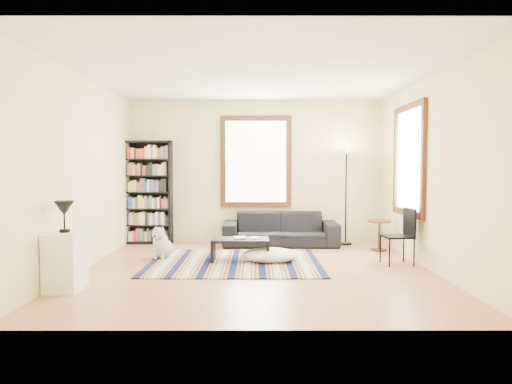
{
  "coord_description": "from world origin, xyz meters",
  "views": [
    {
      "loc": [
        -0.01,
        -6.56,
        1.47
      ],
      "look_at": [
        0.0,
        0.5,
        1.1
      ],
      "focal_mm": 32.0,
      "sensor_mm": 36.0,
      "label": 1
    }
  ],
  "objects_px": {
    "coffee_table": "(240,250)",
    "floor_cushion": "(270,255)",
    "dog": "(163,242)",
    "bookshelf": "(149,192)",
    "white_cabinet": "(65,261)",
    "side_table": "(379,236)",
    "sofa": "(280,229)",
    "floor_lamp": "(346,196)",
    "folding_chair": "(397,236)"
  },
  "relations": [
    {
      "from": "side_table",
      "to": "folding_chair",
      "type": "xyz_separation_m",
      "value": [
        -0.05,
        -1.17,
        0.16
      ]
    },
    {
      "from": "floor_lamp",
      "to": "white_cabinet",
      "type": "xyz_separation_m",
      "value": [
        -4.03,
        -3.27,
        -0.58
      ]
    },
    {
      "from": "folding_chair",
      "to": "dog",
      "type": "distance_m",
      "value": 3.71
    },
    {
      "from": "bookshelf",
      "to": "coffee_table",
      "type": "xyz_separation_m",
      "value": [
        1.85,
        -1.74,
        -0.82
      ]
    },
    {
      "from": "sofa",
      "to": "white_cabinet",
      "type": "distance_m",
      "value": 4.21
    },
    {
      "from": "dog",
      "to": "bookshelf",
      "type": "bearing_deg",
      "value": 122.24
    },
    {
      "from": "folding_chair",
      "to": "bookshelf",
      "type": "bearing_deg",
      "value": 148.65
    },
    {
      "from": "folding_chair",
      "to": "white_cabinet",
      "type": "bearing_deg",
      "value": -168.15
    },
    {
      "from": "coffee_table",
      "to": "floor_lamp",
      "type": "xyz_separation_m",
      "value": [
        1.97,
        1.57,
        0.75
      ]
    },
    {
      "from": "side_table",
      "to": "white_cabinet",
      "type": "height_order",
      "value": "white_cabinet"
    },
    {
      "from": "white_cabinet",
      "to": "sofa",
      "type": "bearing_deg",
      "value": 47.89
    },
    {
      "from": "coffee_table",
      "to": "floor_cushion",
      "type": "height_order",
      "value": "coffee_table"
    },
    {
      "from": "white_cabinet",
      "to": "dog",
      "type": "xyz_separation_m",
      "value": [
        0.78,
        1.94,
        -0.09
      ]
    },
    {
      "from": "coffee_table",
      "to": "folding_chair",
      "type": "relative_size",
      "value": 1.05
    },
    {
      "from": "bookshelf",
      "to": "side_table",
      "type": "relative_size",
      "value": 3.7
    },
    {
      "from": "bookshelf",
      "to": "side_table",
      "type": "distance_m",
      "value": 4.43
    },
    {
      "from": "coffee_table",
      "to": "white_cabinet",
      "type": "distance_m",
      "value": 2.68
    },
    {
      "from": "side_table",
      "to": "dog",
      "type": "height_order",
      "value": "side_table"
    },
    {
      "from": "sofa",
      "to": "coffee_table",
      "type": "relative_size",
      "value": 2.4
    },
    {
      "from": "folding_chair",
      "to": "dog",
      "type": "xyz_separation_m",
      "value": [
        -3.67,
        0.48,
        -0.17
      ]
    },
    {
      "from": "bookshelf",
      "to": "coffee_table",
      "type": "distance_m",
      "value": 2.67
    },
    {
      "from": "sofa",
      "to": "side_table",
      "type": "xyz_separation_m",
      "value": [
        1.74,
        -0.55,
        -0.05
      ]
    },
    {
      "from": "coffee_table",
      "to": "floor_cushion",
      "type": "bearing_deg",
      "value": -7.69
    },
    {
      "from": "sofa",
      "to": "dog",
      "type": "bearing_deg",
      "value": -148.24
    },
    {
      "from": "coffee_table",
      "to": "white_cabinet",
      "type": "height_order",
      "value": "white_cabinet"
    },
    {
      "from": "sofa",
      "to": "side_table",
      "type": "distance_m",
      "value": 1.82
    },
    {
      "from": "dog",
      "to": "floor_cushion",
      "type": "bearing_deg",
      "value": 1.54
    },
    {
      "from": "coffee_table",
      "to": "dog",
      "type": "relative_size",
      "value": 1.72
    },
    {
      "from": "floor_lamp",
      "to": "side_table",
      "type": "xyz_separation_m",
      "value": [
        0.47,
        -0.65,
        -0.66
      ]
    },
    {
      "from": "sofa",
      "to": "floor_lamp",
      "type": "relative_size",
      "value": 1.16
    },
    {
      "from": "floor_lamp",
      "to": "white_cabinet",
      "type": "distance_m",
      "value": 5.22
    },
    {
      "from": "side_table",
      "to": "coffee_table",
      "type": "bearing_deg",
      "value": -159.42
    },
    {
      "from": "bookshelf",
      "to": "white_cabinet",
      "type": "distance_m",
      "value": 3.51
    },
    {
      "from": "sofa",
      "to": "folding_chair",
      "type": "bearing_deg",
      "value": -45.62
    },
    {
      "from": "sofa",
      "to": "dog",
      "type": "xyz_separation_m",
      "value": [
        -1.98,
        -1.23,
        -0.05
      ]
    },
    {
      "from": "floor_cushion",
      "to": "dog",
      "type": "height_order",
      "value": "dog"
    },
    {
      "from": "floor_cushion",
      "to": "folding_chair",
      "type": "xyz_separation_m",
      "value": [
        1.93,
        -0.19,
        0.32
      ]
    },
    {
      "from": "bookshelf",
      "to": "white_cabinet",
      "type": "height_order",
      "value": "bookshelf"
    },
    {
      "from": "sofa",
      "to": "bookshelf",
      "type": "height_order",
      "value": "bookshelf"
    },
    {
      "from": "coffee_table",
      "to": "side_table",
      "type": "xyz_separation_m",
      "value": [
        2.45,
        0.92,
        0.09
      ]
    },
    {
      "from": "floor_cushion",
      "to": "sofa",
      "type": "bearing_deg",
      "value": 80.98
    },
    {
      "from": "floor_lamp",
      "to": "folding_chair",
      "type": "relative_size",
      "value": 2.16
    },
    {
      "from": "floor_cushion",
      "to": "floor_lamp",
      "type": "height_order",
      "value": "floor_lamp"
    },
    {
      "from": "coffee_table",
      "to": "dog",
      "type": "xyz_separation_m",
      "value": [
        -1.27,
        0.23,
        0.08
      ]
    },
    {
      "from": "coffee_table",
      "to": "folding_chair",
      "type": "distance_m",
      "value": 2.42
    },
    {
      "from": "sofa",
      "to": "side_table",
      "type": "bearing_deg",
      "value": -17.66
    },
    {
      "from": "floor_lamp",
      "to": "dog",
      "type": "bearing_deg",
      "value": -157.68
    },
    {
      "from": "bookshelf",
      "to": "folding_chair",
      "type": "bearing_deg",
      "value": -25.08
    },
    {
      "from": "folding_chair",
      "to": "white_cabinet",
      "type": "relative_size",
      "value": 1.23
    },
    {
      "from": "coffee_table",
      "to": "floor_cushion",
      "type": "relative_size",
      "value": 1.02
    }
  ]
}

